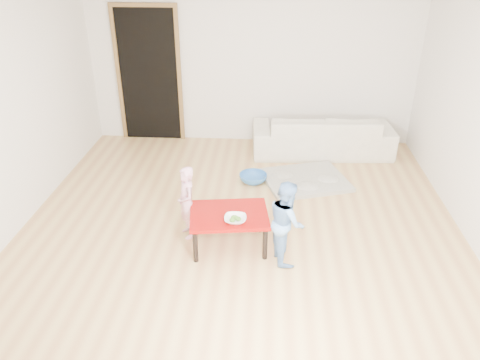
# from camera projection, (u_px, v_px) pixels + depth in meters

# --- Properties ---
(floor) EXTENTS (5.00, 5.00, 0.01)m
(floor) POSITION_uv_depth(u_px,v_px,m) (241.00, 221.00, 5.48)
(floor) COLOR tan
(floor) RESTS_ON ground
(back_wall) EXTENTS (5.00, 0.02, 2.60)m
(back_wall) POSITION_uv_depth(u_px,v_px,m) (252.00, 60.00, 7.08)
(back_wall) COLOR white
(back_wall) RESTS_ON floor
(left_wall) EXTENTS (0.02, 5.00, 2.60)m
(left_wall) POSITION_uv_depth(u_px,v_px,m) (10.00, 111.00, 5.02)
(left_wall) COLOR white
(left_wall) RESTS_ON floor
(doorway) EXTENTS (1.02, 0.08, 2.11)m
(doorway) POSITION_uv_depth(u_px,v_px,m) (149.00, 76.00, 7.29)
(doorway) COLOR brown
(doorway) RESTS_ON back_wall
(sofa) EXTENTS (2.13, 0.93, 0.61)m
(sofa) POSITION_uv_depth(u_px,v_px,m) (322.00, 134.00, 7.08)
(sofa) COLOR beige
(sofa) RESTS_ON floor
(cushion) EXTENTS (0.47, 0.44, 0.11)m
(cushion) POSITION_uv_depth(u_px,v_px,m) (304.00, 128.00, 6.90)
(cushion) COLOR orange
(cushion) RESTS_ON sofa
(red_table) EXTENTS (0.88, 0.71, 0.40)m
(red_table) POSITION_uv_depth(u_px,v_px,m) (229.00, 230.00, 4.96)
(red_table) COLOR maroon
(red_table) RESTS_ON floor
(bowl) EXTENTS (0.22, 0.22, 0.05)m
(bowl) POSITION_uv_depth(u_px,v_px,m) (235.00, 219.00, 4.71)
(bowl) COLOR white
(bowl) RESTS_ON red_table
(broccoli) EXTENTS (0.12, 0.12, 0.06)m
(broccoli) POSITION_uv_depth(u_px,v_px,m) (235.00, 219.00, 4.71)
(broccoli) COLOR #2D5919
(broccoli) RESTS_ON red_table
(child_pink) EXTENTS (0.31, 0.36, 0.83)m
(child_pink) POSITION_uv_depth(u_px,v_px,m) (187.00, 203.00, 5.04)
(child_pink) COLOR #D7628C
(child_pink) RESTS_ON floor
(child_blue) EXTENTS (0.42, 0.49, 0.88)m
(child_blue) POSITION_uv_depth(u_px,v_px,m) (287.00, 222.00, 4.66)
(child_blue) COLOR #5C8CD7
(child_blue) RESTS_ON floor
(basin) EXTENTS (0.37, 0.37, 0.12)m
(basin) POSITION_uv_depth(u_px,v_px,m) (253.00, 178.00, 6.32)
(basin) COLOR #306CB5
(basin) RESTS_ON floor
(blanket) EXTENTS (1.29, 1.17, 0.05)m
(blanket) POSITION_uv_depth(u_px,v_px,m) (305.00, 180.00, 6.35)
(blanket) COLOR beige
(blanket) RESTS_ON floor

